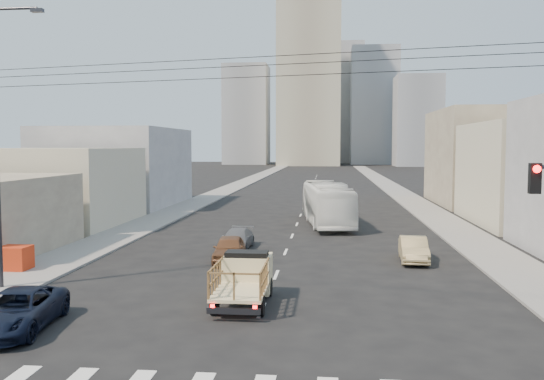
% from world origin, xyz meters
% --- Properties ---
extents(ground, '(420.00, 420.00, 0.00)m').
position_xyz_m(ground, '(0.00, 0.00, 0.00)').
color(ground, black).
rests_on(ground, ground).
extents(sidewalk_left, '(3.50, 180.00, 0.12)m').
position_xyz_m(sidewalk_left, '(-11.75, 70.00, 0.06)').
color(sidewalk_left, gray).
rests_on(sidewalk_left, ground).
extents(sidewalk_right, '(3.50, 180.00, 0.12)m').
position_xyz_m(sidewalk_right, '(11.75, 70.00, 0.06)').
color(sidewalk_right, gray).
rests_on(sidewalk_right, ground).
extents(lane_dashes, '(0.15, 104.00, 0.01)m').
position_xyz_m(lane_dashes, '(0.00, 53.00, 0.01)').
color(lane_dashes, silver).
rests_on(lane_dashes, ground).
extents(flatbed_pickup, '(1.95, 4.41, 1.90)m').
position_xyz_m(flatbed_pickup, '(-0.80, 2.87, 1.09)').
color(flatbed_pickup, beige).
rests_on(flatbed_pickup, ground).
extents(navy_pickup, '(2.72, 5.00, 1.33)m').
position_xyz_m(navy_pickup, '(-7.88, -1.14, 0.67)').
color(navy_pickup, black).
rests_on(navy_pickup, ground).
extents(city_bus, '(4.29, 12.18, 3.32)m').
position_xyz_m(city_bus, '(2.36, 26.09, 1.66)').
color(city_bus, white).
rests_on(city_bus, ground).
extents(sedan_brown, '(1.96, 4.15, 1.37)m').
position_xyz_m(sedan_brown, '(-2.77, 10.88, 0.69)').
color(sedan_brown, brown).
rests_on(sedan_brown, ground).
extents(sedan_tan, '(1.60, 4.03, 1.30)m').
position_xyz_m(sedan_tan, '(7.01, 11.91, 0.65)').
color(sedan_tan, tan).
rests_on(sedan_tan, ground).
extents(sedan_grey, '(1.80, 4.11, 1.17)m').
position_xyz_m(sedan_grey, '(-2.99, 14.79, 0.59)').
color(sedan_grey, slate).
rests_on(sedan_grey, ground).
extents(overhead_wires, '(23.01, 5.02, 0.72)m').
position_xyz_m(overhead_wires, '(0.00, 1.50, 8.97)').
color(overhead_wires, black).
rests_on(overhead_wires, ground).
extents(crate_stack, '(1.80, 1.20, 1.14)m').
position_xyz_m(crate_stack, '(-13.00, 7.41, 0.69)').
color(crate_stack, red).
rests_on(crate_stack, sidewalk_left).
extents(bldg_right_far, '(12.00, 16.00, 10.00)m').
position_xyz_m(bldg_right_far, '(20.00, 44.00, 5.00)').
color(bldg_right_far, gray).
rests_on(bldg_right_far, ground).
extents(bldg_left_mid, '(11.00, 12.00, 6.00)m').
position_xyz_m(bldg_left_mid, '(-19.00, 24.00, 3.00)').
color(bldg_left_mid, beige).
rests_on(bldg_left_mid, ground).
extents(bldg_left_far, '(12.00, 16.00, 8.00)m').
position_xyz_m(bldg_left_far, '(-19.50, 39.00, 4.00)').
color(bldg_left_far, '#939396').
rests_on(bldg_left_far, ground).
extents(high_rise_tower, '(20.00, 20.00, 60.00)m').
position_xyz_m(high_rise_tower, '(-4.00, 170.00, 30.00)').
color(high_rise_tower, tan).
rests_on(high_rise_tower, ground).
extents(midrise_ne, '(16.00, 16.00, 40.00)m').
position_xyz_m(midrise_ne, '(18.00, 185.00, 20.00)').
color(midrise_ne, '#909398').
rests_on(midrise_ne, ground).
extents(midrise_nw, '(15.00, 15.00, 34.00)m').
position_xyz_m(midrise_nw, '(-26.00, 180.00, 17.00)').
color(midrise_nw, '#909398').
rests_on(midrise_nw, ground).
extents(midrise_back, '(18.00, 18.00, 44.00)m').
position_xyz_m(midrise_back, '(6.00, 200.00, 22.00)').
color(midrise_back, '#939396').
rests_on(midrise_back, ground).
extents(midrise_east, '(14.00, 14.00, 28.00)m').
position_xyz_m(midrise_east, '(30.00, 165.00, 14.00)').
color(midrise_east, '#909398').
rests_on(midrise_east, ground).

